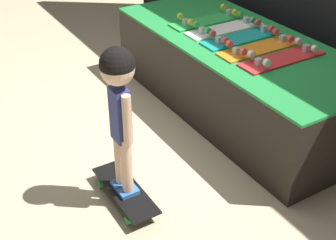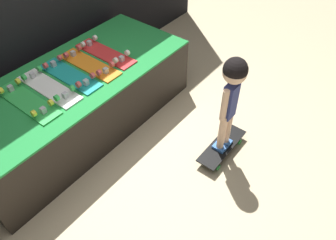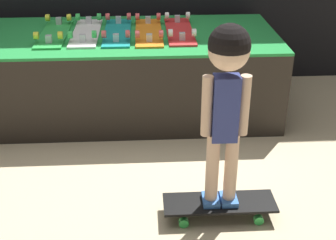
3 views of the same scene
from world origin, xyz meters
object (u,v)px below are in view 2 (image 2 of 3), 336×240
Objects in this scene: skateboard_white_on_rack at (49,87)px; child at (232,89)px; skateboard_on_floor at (222,147)px; skateboard_green_on_rack at (27,101)px; skateboard_red_on_rack at (105,53)px; skateboard_teal_on_rack at (70,75)px; skateboard_orange_on_rack at (89,64)px.

child is at bearing -59.40° from skateboard_white_on_rack.
skateboard_on_floor is at bearing 90.43° from child.
child is (1.03, -1.35, 0.14)m from skateboard_green_on_rack.
child reaches higher than skateboard_green_on_rack.
skateboard_on_floor is (0.11, -1.35, -0.56)m from skateboard_red_on_rack.
skateboard_red_on_rack reaches higher than skateboard_on_floor.
skateboard_white_on_rack is (0.23, 0.01, 0.00)m from skateboard_green_on_rack.
skateboard_on_floor is 0.62× the size of child.
skateboard_white_on_rack is at bearing -179.87° from skateboard_red_on_rack.
skateboard_teal_on_rack is 1.14× the size of skateboard_on_floor.
skateboard_red_on_rack is 1.14× the size of skateboard_on_floor.
skateboard_green_on_rack and skateboard_teal_on_rack have the same top height.
skateboard_white_on_rack is at bearing 121.02° from child.
skateboard_on_floor is at bearing -75.61° from skateboard_orange_on_rack.
skateboard_red_on_rack is (0.69, 0.00, 0.00)m from skateboard_white_on_rack.
child is at bearing -85.18° from skateboard_red_on_rack.
skateboard_teal_on_rack is 0.46m from skateboard_red_on_rack.
skateboard_orange_on_rack and skateboard_red_on_rack have the same top height.
child is at bearing -67.03° from skateboard_teal_on_rack.
skateboard_green_on_rack is 1.79m from skateboard_on_floor.
skateboard_white_on_rack and skateboard_teal_on_rack have the same top height.
skateboard_orange_on_rack is at bearing -2.93° from skateboard_teal_on_rack.
skateboard_green_on_rack is 0.69m from skateboard_orange_on_rack.
skateboard_teal_on_rack is 1.00× the size of skateboard_orange_on_rack.
skateboard_teal_on_rack is at bearing 113.39° from child.
skateboard_white_on_rack is at bearing 177.98° from skateboard_orange_on_rack.
skateboard_teal_on_rack is (0.46, 0.00, 0.00)m from skateboard_green_on_rack.
skateboard_orange_on_rack is at bearing -2.02° from skateboard_white_on_rack.
child is (0.00, -0.00, 0.70)m from skateboard_on_floor.
skateboard_green_on_rack is at bearing 179.30° from skateboard_orange_on_rack.
child is (0.11, -1.35, 0.14)m from skateboard_red_on_rack.
skateboard_on_floor is at bearing -85.18° from skateboard_red_on_rack.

